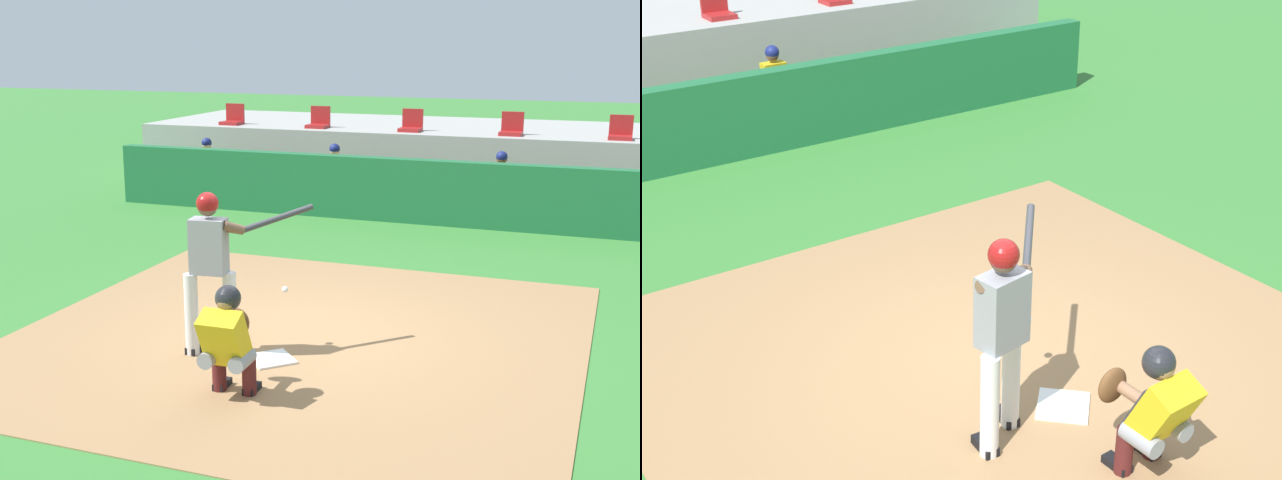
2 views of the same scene
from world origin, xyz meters
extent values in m
plane|color=#387A33|center=(0.00, 0.00, 0.00)|extent=(80.00, 80.00, 0.00)
cube|color=#9E754C|center=(0.00, 0.00, 0.01)|extent=(6.40, 6.40, 0.01)
cube|color=white|center=(0.00, -0.80, 0.02)|extent=(0.62, 0.62, 0.02)
cylinder|color=silver|center=(-0.88, -0.93, 0.46)|extent=(0.15, 0.15, 0.92)
cylinder|color=silver|center=(-0.52, -0.73, 0.46)|extent=(0.15, 0.15, 0.92)
cube|color=gray|center=(-0.70, -0.83, 1.22)|extent=(0.41, 0.29, 0.60)
sphere|color=brown|center=(-0.70, -0.83, 1.65)|extent=(0.21, 0.21, 0.21)
sphere|color=maroon|center=(-0.70, -0.83, 1.68)|extent=(0.24, 0.24, 0.24)
cylinder|color=brown|center=(-0.63, -0.74, 1.43)|extent=(0.57, 0.22, 0.18)
cylinder|color=brown|center=(-0.43, -0.77, 1.43)|extent=(0.24, 0.26, 0.17)
cylinder|color=#333338|center=(-0.09, -0.37, 1.48)|extent=(0.61, 0.68, 0.24)
cube|color=black|center=(-0.88, -0.87, 0.04)|extent=(0.15, 0.27, 0.09)
cube|color=black|center=(-0.51, -0.67, 0.04)|extent=(0.15, 0.27, 0.09)
cylinder|color=gray|center=(-0.16, -1.84, 0.42)|extent=(0.17, 0.32, 0.16)
cylinder|color=#4C1919|center=(-0.17, -1.69, 0.21)|extent=(0.14, 0.14, 0.42)
cube|color=black|center=(-0.17, -1.63, 0.04)|extent=(0.12, 0.24, 0.08)
cylinder|color=gray|center=(0.16, -1.83, 0.42)|extent=(0.17, 0.32, 0.16)
cylinder|color=#4C1919|center=(0.15, -1.68, 0.21)|extent=(0.14, 0.14, 0.42)
cube|color=black|center=(0.15, -1.62, 0.04)|extent=(0.12, 0.24, 0.08)
cube|color=gold|center=(0.00, -1.88, 0.64)|extent=(0.41, 0.45, 0.57)
cube|color=#2D2D33|center=(-0.01, -1.76, 0.64)|extent=(0.39, 0.26, 0.45)
sphere|color=#996B4C|center=(0.00, -1.80, 0.98)|extent=(0.21, 0.21, 0.21)
sphere|color=#232328|center=(0.00, -1.78, 1.00)|extent=(0.25, 0.25, 0.25)
cylinder|color=#996B4C|center=(-0.05, -1.66, 0.64)|extent=(0.11, 0.45, 0.10)
ellipsoid|color=brown|center=(-0.09, -1.44, 0.64)|extent=(0.28, 0.13, 0.30)
sphere|color=white|center=(-0.03, -0.33, 0.67)|extent=(0.07, 0.07, 0.07)
cube|color=#1E6638|center=(0.00, 6.50, 0.60)|extent=(13.00, 0.30, 1.20)
cube|color=olive|center=(0.00, 7.50, 0.23)|extent=(11.80, 0.44, 0.45)
cylinder|color=#939399|center=(-5.25, 7.25, 0.49)|extent=(0.15, 0.40, 0.15)
cylinder|color=#939399|center=(-5.25, 7.05, 0.23)|extent=(0.13, 0.13, 0.45)
cube|color=maroon|center=(-5.25, 7.00, 0.04)|extent=(0.11, 0.24, 0.08)
cylinder|color=#939399|center=(-4.99, 7.25, 0.49)|extent=(0.15, 0.40, 0.15)
cylinder|color=#939399|center=(-4.99, 7.05, 0.23)|extent=(0.13, 0.13, 0.45)
cube|color=maroon|center=(-4.99, 7.00, 0.04)|extent=(0.11, 0.24, 0.08)
cube|color=gold|center=(-5.12, 7.47, 0.76)|extent=(0.36, 0.22, 0.54)
sphere|color=beige|center=(-5.12, 7.47, 1.15)|extent=(0.20, 0.20, 0.20)
sphere|color=navy|center=(-5.12, 7.47, 1.19)|extent=(0.22, 0.22, 0.22)
cylinder|color=beige|center=(-5.32, 7.33, 0.65)|extent=(0.09, 0.41, 0.22)
cylinder|color=beige|center=(-4.92, 7.33, 0.65)|extent=(0.09, 0.41, 0.22)
cylinder|color=#939399|center=(-2.32, 7.25, 0.49)|extent=(0.15, 0.40, 0.15)
cylinder|color=#939399|center=(-2.32, 7.05, 0.23)|extent=(0.13, 0.13, 0.45)
cube|color=maroon|center=(-2.32, 7.00, 0.04)|extent=(0.11, 0.24, 0.08)
cylinder|color=#939399|center=(-2.06, 7.25, 0.49)|extent=(0.15, 0.40, 0.15)
cylinder|color=#939399|center=(-2.06, 7.05, 0.23)|extent=(0.13, 0.13, 0.45)
cube|color=maroon|center=(-2.06, 7.00, 0.04)|extent=(0.11, 0.24, 0.08)
cube|color=gold|center=(-2.19, 7.47, 0.76)|extent=(0.36, 0.22, 0.54)
sphere|color=beige|center=(-2.19, 7.47, 1.15)|extent=(0.20, 0.20, 0.20)
sphere|color=navy|center=(-2.19, 7.47, 1.19)|extent=(0.22, 0.22, 0.22)
cylinder|color=beige|center=(-2.39, 7.33, 0.65)|extent=(0.09, 0.41, 0.22)
cylinder|color=beige|center=(-1.99, 7.33, 0.65)|extent=(0.09, 0.41, 0.22)
cylinder|color=#939399|center=(1.05, 7.25, 0.49)|extent=(0.15, 0.40, 0.15)
cylinder|color=#939399|center=(1.05, 7.05, 0.23)|extent=(0.13, 0.13, 0.45)
cube|color=maroon|center=(1.05, 7.00, 0.04)|extent=(0.11, 0.24, 0.08)
cylinder|color=#939399|center=(1.31, 7.25, 0.49)|extent=(0.15, 0.40, 0.15)
cylinder|color=#939399|center=(1.31, 7.05, 0.23)|extent=(0.13, 0.13, 0.45)
cube|color=maroon|center=(1.31, 7.00, 0.04)|extent=(0.11, 0.24, 0.08)
cube|color=gold|center=(1.18, 7.47, 0.76)|extent=(0.36, 0.22, 0.54)
sphere|color=brown|center=(1.18, 7.47, 1.15)|extent=(0.20, 0.20, 0.20)
sphere|color=navy|center=(1.18, 7.47, 1.19)|extent=(0.22, 0.22, 0.22)
cylinder|color=brown|center=(0.98, 7.33, 0.65)|extent=(0.09, 0.41, 0.22)
cylinder|color=brown|center=(1.38, 7.33, 0.65)|extent=(0.09, 0.41, 0.22)
cube|color=#9E9E99|center=(0.00, 10.90, 0.70)|extent=(15.00, 4.40, 1.40)
cube|color=#A51E1E|center=(-5.42, 9.30, 1.44)|extent=(0.46, 0.46, 0.08)
cube|color=#A51E1E|center=(-5.42, 9.50, 1.68)|extent=(0.46, 0.06, 0.40)
cube|color=#A51E1E|center=(-3.25, 9.30, 1.44)|extent=(0.46, 0.46, 0.08)
cube|color=#A51E1E|center=(-3.25, 9.50, 1.68)|extent=(0.46, 0.06, 0.40)
cube|color=#A51E1E|center=(-1.08, 9.30, 1.44)|extent=(0.46, 0.46, 0.08)
cube|color=#A51E1E|center=(-1.08, 9.50, 1.68)|extent=(0.46, 0.06, 0.40)
cube|color=#A51E1E|center=(1.08, 9.30, 1.44)|extent=(0.46, 0.46, 0.08)
cube|color=#A51E1E|center=(1.08, 9.50, 1.68)|extent=(0.46, 0.06, 0.40)
cube|color=#A51E1E|center=(3.25, 9.30, 1.44)|extent=(0.46, 0.46, 0.08)
cube|color=#A51E1E|center=(3.25, 9.50, 1.68)|extent=(0.46, 0.06, 0.40)
camera|label=1|loc=(3.40, -8.47, 3.37)|focal=46.68mm
camera|label=2|loc=(-4.31, -5.45, 4.66)|focal=50.60mm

